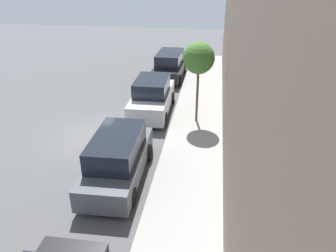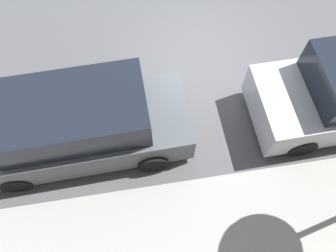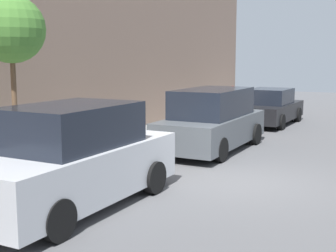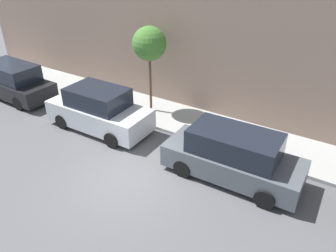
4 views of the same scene
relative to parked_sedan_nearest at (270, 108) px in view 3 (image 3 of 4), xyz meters
name	(u,v)px [view 3 (image 3 of 4)]	position (x,y,z in m)	size (l,w,h in m)	color
ground_plane	(242,181)	(-2.16, 9.56, -0.73)	(60.00, 60.00, 0.00)	#515154
sidewalk	(78,157)	(2.68, 9.56, -0.65)	(2.68, 32.00, 0.15)	#9E9E99
parked_sedan_nearest	(270,108)	(0.00, 0.00, 0.00)	(1.92, 4.50, 1.54)	black
parked_minivan_second	(212,120)	(-0.04, 6.38, 0.20)	(2.02, 4.94, 1.90)	#4C5156
parked_suv_third	(73,159)	(0.07, 12.85, 0.21)	(2.08, 4.83, 1.98)	#B7BABF
parking_meter_near	(233,98)	(1.79, -0.18, 0.31)	(0.11, 0.15, 1.44)	#ADADB2
street_tree	(11,30)	(2.64, 11.82, 2.75)	(1.56, 1.56, 4.13)	brown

